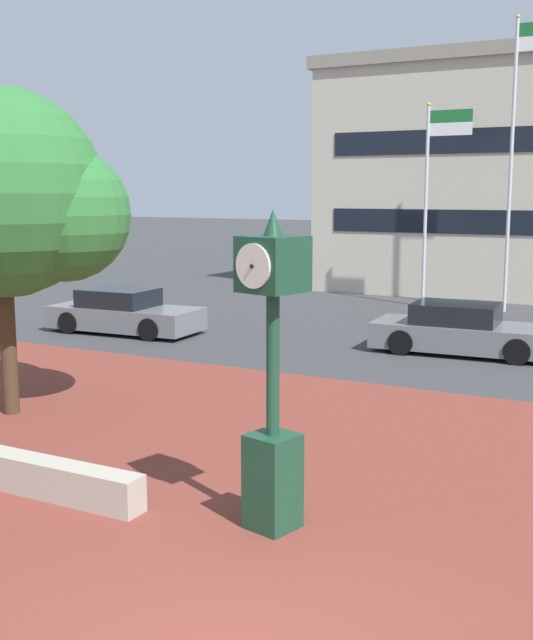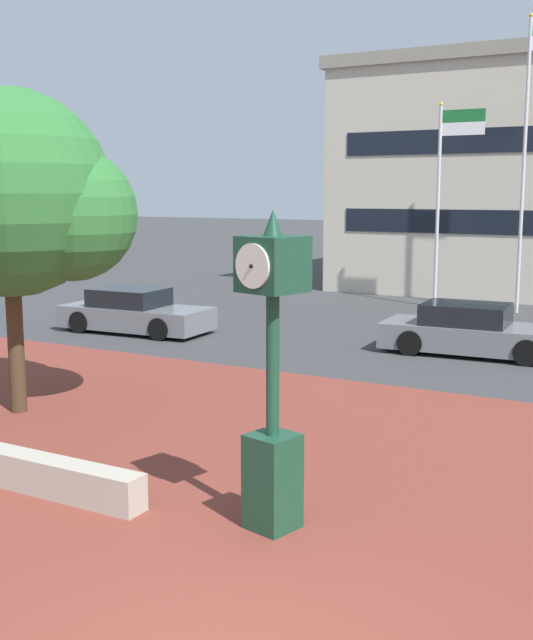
% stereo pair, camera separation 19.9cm
% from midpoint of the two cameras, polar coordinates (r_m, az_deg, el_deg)
% --- Properties ---
extents(plaza_brick_paving, '(44.00, 14.57, 0.01)m').
position_cam_midpoint_polar(plaza_brick_paving, '(9.95, 7.60, -15.12)').
color(plaza_brick_paving, brown).
rests_on(plaza_brick_paving, ground).
extents(planter_wall, '(3.20, 0.41, 0.50)m').
position_cam_midpoint_polar(planter_wall, '(11.47, -15.06, -10.69)').
color(planter_wall, '#ADA393').
rests_on(planter_wall, ground).
extents(street_clock, '(0.79, 0.82, 3.89)m').
position_cam_midpoint_polar(street_clock, '(9.52, 1.04, -4.29)').
color(street_clock, '#19422D').
rests_on(street_clock, ground).
extents(plaza_tree, '(4.04, 3.76, 5.94)m').
position_cam_midpoint_polar(plaza_tree, '(15.13, -16.77, 8.34)').
color(plaza_tree, '#42301E').
rests_on(plaza_tree, ground).
extents(car_street_mid, '(4.55, 2.12, 1.28)m').
position_cam_midpoint_polar(car_street_mid, '(23.67, -9.21, 0.53)').
color(car_street_mid, slate).
rests_on(car_street_mid, ground).
extents(car_street_far, '(4.66, 2.14, 1.28)m').
position_cam_midpoint_polar(car_street_far, '(20.86, 14.77, -0.82)').
color(car_street_far, slate).
rests_on(car_street_far, ground).
extents(flagpole_primary, '(1.61, 0.14, 7.13)m').
position_cam_midpoint_polar(flagpole_primary, '(28.84, 12.76, 9.27)').
color(flagpole_primary, silver).
rests_on(flagpole_primary, ground).
extents(flagpole_secondary, '(1.54, 0.14, 9.76)m').
position_cam_midpoint_polar(flagpole_secondary, '(28.20, 18.48, 11.86)').
color(flagpole_secondary, silver).
rests_on(flagpole_secondary, ground).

